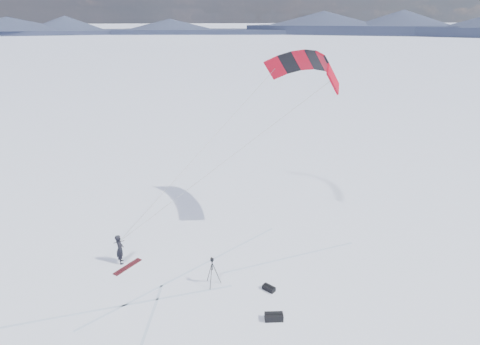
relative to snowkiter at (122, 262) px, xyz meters
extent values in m
plane|color=white|center=(2.80, -3.66, 0.00)|extent=(1800.00, 1800.00, 0.00)
cube|color=#1D2336|center=(162.80, 273.47, 2.15)|extent=(152.40, 113.97, 4.29)
cone|color=#1D2336|center=(162.80, 273.47, 4.29)|extent=(87.43, 87.43, 8.00)
cube|color=#1D2336|center=(58.37, 311.48, 2.15)|extent=(155.54, 70.36, 4.29)
cone|color=#1D2336|center=(58.37, 311.48, 4.29)|extent=(74.14, 74.14, 8.00)
cube|color=#1D2336|center=(-52.77, 311.48, 2.15)|extent=(155.54, 70.36, 4.29)
cone|color=#1D2336|center=(-52.77, 311.48, 4.29)|extent=(74.14, 74.14, 8.00)
cube|color=#AABDD6|center=(-0.50, -5.36, 0.00)|extent=(3.52, 7.29, 0.01)
cube|color=#AABDD6|center=(1.20, -3.06, 0.00)|extent=(6.45, 7.79, 0.01)
cube|color=#AABDD6|center=(2.90, -0.76, 0.00)|extent=(11.66, 3.07, 0.01)
imported|color=black|center=(0.00, 0.00, 0.00)|extent=(0.45, 0.63, 1.61)
cube|color=maroon|center=(0.33, -0.49, 0.02)|extent=(1.41, 1.39, 0.04)
cylinder|color=black|center=(4.53, -2.84, 0.61)|extent=(0.43, 0.05, 1.23)
cylinder|color=black|center=(4.22, -2.68, 0.61)|extent=(0.26, 0.38, 1.23)
cylinder|color=black|center=(4.24, -3.03, 0.61)|extent=(0.22, 0.40, 1.23)
cylinder|color=black|center=(4.33, -2.85, 1.03)|extent=(0.04, 0.04, 0.39)
cube|color=black|center=(4.33, -2.85, 1.28)|extent=(0.08, 0.08, 0.06)
cube|color=black|center=(4.33, -2.85, 1.38)|extent=(0.15, 0.11, 0.11)
cylinder|color=black|center=(4.33, -2.75, 1.38)|extent=(0.08, 0.11, 0.08)
cube|color=black|center=(6.46, -5.75, 0.15)|extent=(0.82, 0.50, 0.29)
cylinder|color=black|center=(6.46, -5.75, 0.31)|extent=(0.73, 0.20, 0.07)
cube|color=black|center=(6.81, -3.84, 0.11)|extent=(0.59, 0.65, 0.22)
cylinder|color=black|center=(6.81, -3.84, 0.24)|extent=(0.40, 0.49, 0.07)
cube|color=#B80619|center=(11.10, 0.24, 8.98)|extent=(1.19, 1.06, 1.52)
cube|color=black|center=(11.36, 1.10, 9.32)|extent=(0.99, 1.15, 1.41)
cube|color=#B80619|center=(11.41, 2.06, 9.54)|extent=(0.88, 1.17, 1.27)
cube|color=black|center=(11.26, 3.04, 9.62)|extent=(1.08, 1.16, 1.13)
cube|color=#B80619|center=(10.90, 3.97, 9.54)|extent=(1.25, 1.10, 1.27)
cube|color=black|center=(10.37, 4.77, 9.32)|extent=(1.40, 0.98, 1.41)
cube|color=#B80619|center=(9.71, 5.38, 8.98)|extent=(1.50, 0.79, 1.52)
cylinder|color=gray|center=(5.55, 0.12, 5.10)|extent=(11.11, 0.27, 7.77)
cylinder|color=gray|center=(4.86, 2.69, 5.10)|extent=(9.73, 5.40, 7.77)
cylinder|color=black|center=(0.00, 0.00, 1.23)|extent=(0.54, 0.17, 0.03)
camera|label=1|loc=(2.16, -18.56, 11.84)|focal=30.00mm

